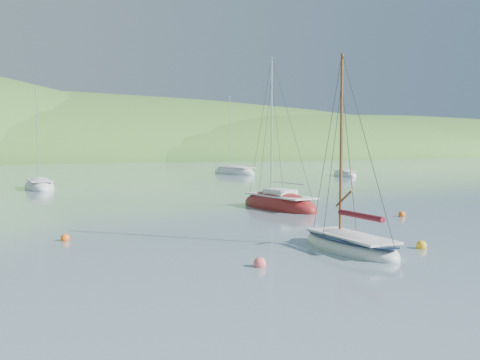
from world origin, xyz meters
name	(u,v)px	position (x,y,z in m)	size (l,w,h in m)	color
ground	(356,257)	(0.00, 0.00, 0.00)	(700.00, 700.00, 0.00)	gray
daysailer_white	(350,245)	(0.64, 1.20, 0.21)	(2.36, 5.81, 8.78)	white
sloop_red	(279,205)	(5.79, 15.10, 0.22)	(3.17, 7.85, 11.37)	maroon
distant_sloop_a	(39,187)	(-6.71, 40.45, 0.19)	(2.89, 7.82, 11.08)	white
distant_sloop_b	(234,173)	(23.31, 56.38, 0.21)	(4.84, 9.57, 13.03)	white
distant_sloop_d	(345,175)	(34.74, 44.13, 0.17)	(4.58, 7.28, 9.80)	white
mooring_buoys	(306,238)	(0.25, 3.82, 0.12)	(20.10, 9.30, 0.46)	yellow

